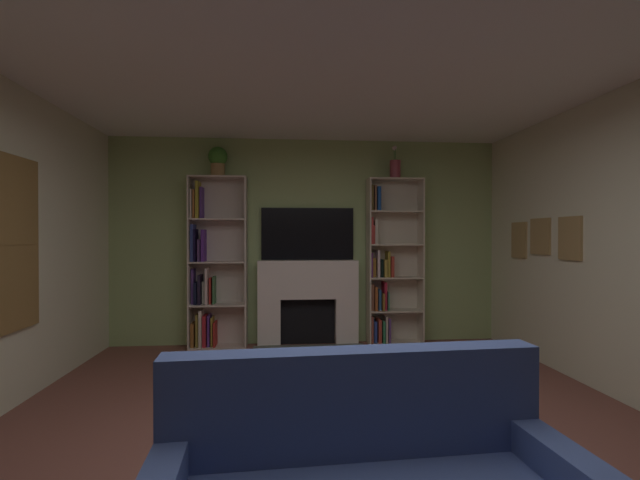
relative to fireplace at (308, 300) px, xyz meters
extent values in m
plane|color=brown|center=(0.00, -3.01, -0.58)|extent=(7.51, 7.51, 0.00)
cube|color=#9DB874|center=(0.00, 0.15, 0.75)|extent=(5.15, 0.06, 2.66)
cube|color=#A0824F|center=(2.50, -1.54, 0.80)|extent=(0.03, 0.33, 0.43)
cube|color=#3B653D|center=(2.49, -1.54, 0.80)|extent=(0.01, 0.27, 0.37)
cube|color=#A0824F|center=(2.50, -1.04, 0.82)|extent=(0.03, 0.35, 0.40)
cube|color=slate|center=(2.49, -1.04, 0.82)|extent=(0.01, 0.29, 0.34)
cube|color=#A0824F|center=(2.50, -0.60, 0.78)|extent=(0.03, 0.30, 0.43)
cube|color=#938F50|center=(2.49, -0.60, 0.78)|extent=(0.01, 0.24, 0.37)
cube|color=white|center=(0.00, -3.01, 2.12)|extent=(5.15, 6.38, 0.06)
cube|color=white|center=(-0.50, 0.00, -0.28)|extent=(0.29, 0.23, 0.60)
cube|color=white|center=(0.50, 0.00, -0.28)|extent=(0.29, 0.23, 0.60)
cube|color=white|center=(0.00, 0.00, 0.27)|extent=(1.28, 0.23, 0.49)
cube|color=black|center=(0.00, 0.08, -0.28)|extent=(0.70, 0.08, 0.60)
cube|color=#555950|center=(0.00, -0.26, -0.56)|extent=(1.38, 0.30, 0.03)
cube|color=black|center=(0.00, 0.09, 0.85)|extent=(1.20, 0.06, 0.68)
cube|color=beige|center=(-1.48, -0.02, 0.50)|extent=(0.02, 0.29, 2.15)
cube|color=beige|center=(-0.79, -0.02, 0.50)|extent=(0.02, 0.29, 2.15)
cube|color=beige|center=(-1.13, 0.11, 0.50)|extent=(0.71, 0.02, 2.15)
cube|color=beige|center=(-1.13, -0.02, -0.57)|extent=(0.68, 0.29, 0.02)
cube|color=brown|center=(-1.44, -0.01, -0.41)|extent=(0.04, 0.22, 0.30)
cube|color=olive|center=(-1.39, 0.00, -0.36)|extent=(0.03, 0.20, 0.40)
cube|color=beige|center=(-1.35, -0.01, -0.33)|extent=(0.04, 0.23, 0.45)
cube|color=#AA202A|center=(-1.30, -0.01, -0.37)|extent=(0.04, 0.22, 0.39)
cube|color=#4D2C7D|center=(-1.25, 0.00, -0.37)|extent=(0.03, 0.19, 0.39)
cube|color=#A48C32|center=(-1.21, 0.00, -0.38)|extent=(0.02, 0.19, 0.36)
cube|color=#B02521|center=(-1.17, -0.02, -0.41)|extent=(0.02, 0.24, 0.30)
cube|color=beige|center=(-1.13, -0.02, -0.04)|extent=(0.68, 0.29, 0.02)
cube|color=#4E3176|center=(-1.45, 0.02, 0.19)|extent=(0.03, 0.17, 0.44)
cube|color=black|center=(-1.41, 0.00, 0.11)|extent=(0.04, 0.20, 0.27)
cube|color=black|center=(-1.36, -0.01, 0.15)|extent=(0.03, 0.22, 0.37)
cube|color=beige|center=(-1.31, 0.02, 0.11)|extent=(0.04, 0.16, 0.29)
cube|color=beige|center=(-1.27, -0.02, 0.19)|extent=(0.03, 0.24, 0.45)
cube|color=red|center=(-1.23, 0.02, 0.13)|extent=(0.02, 0.16, 0.33)
cube|color=#3A663D|center=(-1.19, 0.02, 0.14)|extent=(0.03, 0.16, 0.35)
cube|color=beige|center=(-1.13, -0.02, 0.50)|extent=(0.68, 0.29, 0.02)
cube|color=navy|center=(-1.44, -0.01, 0.74)|extent=(0.04, 0.21, 0.47)
cube|color=black|center=(-1.41, -0.01, 0.71)|extent=(0.02, 0.23, 0.40)
cube|color=#53356A|center=(-1.37, 0.00, 0.64)|extent=(0.03, 0.19, 0.28)
cube|color=#4F2581|center=(-1.32, -0.01, 0.71)|extent=(0.04, 0.21, 0.40)
cube|color=beige|center=(-1.13, -0.02, 1.03)|extent=(0.68, 0.29, 0.02)
cube|color=beige|center=(-1.45, -0.02, 1.22)|extent=(0.02, 0.23, 0.36)
cube|color=brown|center=(-1.42, -0.02, 1.22)|extent=(0.02, 0.24, 0.35)
cube|color=olive|center=(-1.38, -0.02, 1.27)|extent=(0.03, 0.24, 0.46)
cube|color=#4F307E|center=(-1.34, 0.01, 1.24)|extent=(0.03, 0.18, 0.40)
cube|color=beige|center=(-1.13, -0.02, 1.56)|extent=(0.68, 0.29, 0.02)
cube|color=beige|center=(0.79, -0.02, 0.50)|extent=(0.02, 0.28, 2.15)
cube|color=beige|center=(1.48, -0.02, 0.50)|extent=(0.02, 0.28, 2.15)
cube|color=beige|center=(1.13, 0.11, 0.50)|extent=(0.71, 0.02, 2.15)
cube|color=beige|center=(1.13, -0.02, -0.57)|extent=(0.68, 0.28, 0.02)
cube|color=#984A3F|center=(0.82, -0.01, -0.39)|extent=(0.03, 0.23, 0.35)
cube|color=#2B4297|center=(0.87, 0.00, -0.42)|extent=(0.04, 0.19, 0.28)
cube|color=#A7392D|center=(0.92, -0.01, -0.41)|extent=(0.04, 0.21, 0.30)
cube|color=#2C7F4F|center=(0.97, -0.02, -0.42)|extent=(0.03, 0.23, 0.28)
cube|color=beige|center=(1.01, -0.01, -0.39)|extent=(0.02, 0.23, 0.34)
cube|color=#5A3D7F|center=(1.05, 0.00, -0.40)|extent=(0.03, 0.21, 0.31)
cube|color=beige|center=(1.13, -0.02, -0.15)|extent=(0.68, 0.28, 0.02)
cube|color=brown|center=(0.83, 0.01, 0.03)|extent=(0.04, 0.19, 0.34)
cube|color=#994C24|center=(0.87, -0.01, 0.01)|extent=(0.03, 0.22, 0.30)
cube|color=#295285|center=(0.93, 0.01, -0.01)|extent=(0.03, 0.18, 0.27)
cube|color=#976525|center=(0.97, -0.02, -0.03)|extent=(0.02, 0.24, 0.22)
cube|color=#AA1F35|center=(1.00, 0.00, 0.04)|extent=(0.03, 0.20, 0.36)
cube|color=#397255|center=(1.04, 0.00, -0.02)|extent=(0.02, 0.20, 0.24)
cube|color=beige|center=(1.13, -0.02, 0.28)|extent=(0.68, 0.28, 0.02)
cube|color=#642F70|center=(0.82, 0.00, 0.45)|extent=(0.02, 0.21, 0.32)
cube|color=olive|center=(0.86, 0.02, 0.41)|extent=(0.04, 0.16, 0.25)
cube|color=beige|center=(0.91, 0.00, 0.46)|extent=(0.03, 0.20, 0.35)
cube|color=black|center=(0.95, 0.00, 0.41)|extent=(0.03, 0.20, 0.23)
cube|color=#A48733|center=(1.00, 0.00, 0.40)|extent=(0.04, 0.21, 0.23)
cube|color=olive|center=(1.05, 0.01, 0.46)|extent=(0.03, 0.18, 0.33)
cube|color=#AC3429|center=(1.09, 0.01, 0.42)|extent=(0.04, 0.19, 0.27)
cube|color=beige|center=(1.13, -0.02, 0.71)|extent=(0.68, 0.28, 0.02)
cube|color=#C13637|center=(0.82, -0.01, 0.89)|extent=(0.02, 0.22, 0.35)
cube|color=#B33730|center=(0.85, 0.00, 0.84)|extent=(0.02, 0.19, 0.24)
cube|color=beige|center=(0.88, 0.02, 0.88)|extent=(0.04, 0.17, 0.32)
cube|color=beige|center=(1.13, -0.02, 1.14)|extent=(0.68, 0.28, 0.02)
cube|color=olive|center=(0.83, 0.02, 1.32)|extent=(0.04, 0.16, 0.34)
cube|color=#985F3F|center=(0.87, 0.01, 1.32)|extent=(0.02, 0.17, 0.33)
cube|color=navy|center=(0.91, 0.00, 1.31)|extent=(0.04, 0.21, 0.31)
cube|color=beige|center=(1.13, -0.02, 1.56)|extent=(0.68, 0.28, 0.02)
cylinder|color=#A37C49|center=(-1.13, -0.03, 1.65)|extent=(0.17, 0.17, 0.16)
sphere|color=#387728|center=(-1.13, -0.03, 1.82)|extent=(0.24, 0.24, 0.24)
cylinder|color=#973948|center=(1.13, -0.03, 1.69)|extent=(0.14, 0.14, 0.24)
cylinder|color=#4C7F3F|center=(1.12, -0.01, 1.89)|extent=(0.01, 0.01, 0.16)
sphere|color=silver|center=(1.12, -0.01, 1.97)|extent=(0.05, 0.05, 0.05)
cylinder|color=#4C7F3F|center=(1.14, -0.01, 1.88)|extent=(0.01, 0.01, 0.15)
sphere|color=silver|center=(1.14, -0.01, 1.96)|extent=(0.04, 0.04, 0.04)
cylinder|color=#4C7F3F|center=(1.14, -0.03, 1.89)|extent=(0.01, 0.01, 0.17)
sphere|color=silver|center=(1.14, -0.03, 1.98)|extent=(0.04, 0.04, 0.04)
cube|color=#425793|center=(-0.01, -3.66, 0.07)|extent=(1.74, 0.25, 0.48)
camera|label=1|loc=(-0.34, -5.65, 0.83)|focal=24.70mm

